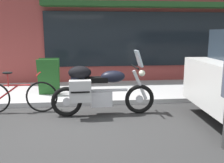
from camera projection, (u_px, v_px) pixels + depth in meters
ground_plane at (66, 125)px, 4.77m from camera, size 80.00×80.00×0.00m
touring_motorcycle at (98, 88)px, 5.23m from camera, size 2.24×0.71×1.40m
parked_bicycle at (18, 96)px, 5.46m from camera, size 1.74×0.48×0.94m
sandwich_board_sign at (49, 77)px, 6.61m from camera, size 0.55×0.42×0.97m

